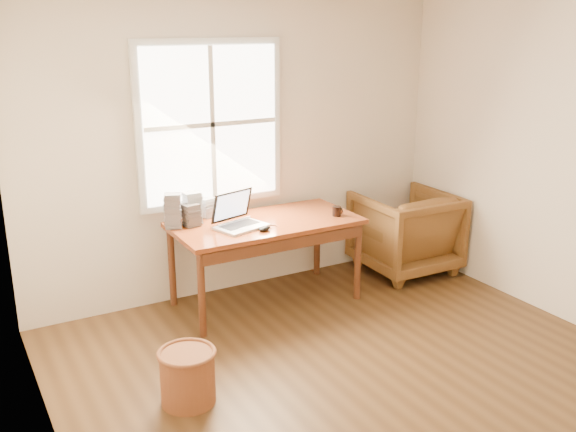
% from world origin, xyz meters
% --- Properties ---
extents(room_shell, '(4.04, 4.54, 2.64)m').
position_xyz_m(room_shell, '(-0.02, 0.16, 1.32)').
color(room_shell, '#4E341A').
rests_on(room_shell, ground).
extents(desk, '(1.60, 0.80, 0.04)m').
position_xyz_m(desk, '(0.00, 1.80, 0.73)').
color(desk, brown).
rests_on(desk, room_shell).
extents(armchair, '(0.88, 0.90, 0.80)m').
position_xyz_m(armchair, '(1.55, 1.80, 0.40)').
color(armchair, brown).
rests_on(armchair, room_shell).
extents(wicker_stool, '(0.46, 0.46, 0.36)m').
position_xyz_m(wicker_stool, '(-1.17, 0.65, 0.18)').
color(wicker_stool, brown).
rests_on(wicker_stool, room_shell).
extents(laptop, '(0.46, 0.47, 0.28)m').
position_xyz_m(laptop, '(-0.27, 1.72, 0.89)').
color(laptop, silver).
rests_on(laptop, desk).
extents(mouse, '(0.13, 0.10, 0.04)m').
position_xyz_m(mouse, '(-0.13, 1.56, 0.77)').
color(mouse, black).
rests_on(mouse, desk).
extents(coffee_mug, '(0.08, 0.08, 0.09)m').
position_xyz_m(coffee_mug, '(0.61, 1.62, 0.79)').
color(coffee_mug, black).
rests_on(coffee_mug, desk).
extents(cd_stack_a, '(0.14, 0.13, 0.27)m').
position_xyz_m(cd_stack_a, '(-0.56, 2.05, 0.88)').
color(cd_stack_a, silver).
rests_on(cd_stack_a, desk).
extents(cd_stack_b, '(0.14, 0.12, 0.19)m').
position_xyz_m(cd_stack_b, '(-0.60, 1.97, 0.85)').
color(cd_stack_b, '#25252A').
rests_on(cd_stack_b, desk).
extents(cd_stack_c, '(0.16, 0.16, 0.29)m').
position_xyz_m(cd_stack_c, '(-0.75, 2.01, 0.90)').
color(cd_stack_c, '#989AA5').
rests_on(cd_stack_c, desk).
extents(cd_stack_d, '(0.17, 0.16, 0.17)m').
position_xyz_m(cd_stack_d, '(-0.38, 2.16, 0.84)').
color(cd_stack_d, silver).
rests_on(cd_stack_d, desk).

